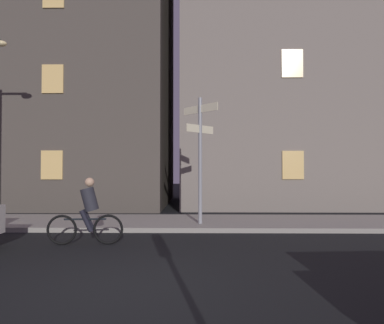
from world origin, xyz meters
TOP-DOWN VIEW (x-y plane):
  - ground_plane at (0.00, 0.00)m, footprint 80.00×80.00m
  - sidewalk_kerb at (0.00, 6.10)m, footprint 40.00×3.04m
  - signpost at (1.23, 5.42)m, footprint 1.05×1.05m
  - cyclist at (-1.51, 3.02)m, footprint 1.82×0.35m
  - building_left_block at (-6.39, 13.04)m, footprint 11.97×8.13m
  - building_right_block at (6.77, 14.24)m, footprint 12.78×9.75m

SIDE VIEW (x-z plane):
  - ground_plane at x=0.00m, z-range 0.00..0.00m
  - sidewalk_kerb at x=0.00m, z-range 0.00..0.14m
  - cyclist at x=-1.51m, z-range -0.06..1.55m
  - signpost at x=1.23m, z-range 0.47..4.37m
  - building_right_block at x=6.77m, z-range 0.00..15.95m
  - building_left_block at x=-6.39m, z-range 0.00..20.96m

